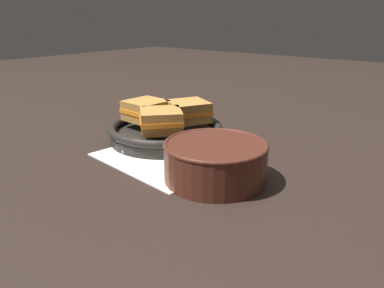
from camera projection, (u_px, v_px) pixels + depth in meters
name	position (u px, v px, depth m)	size (l,w,h in m)	color
ground_plane	(175.00, 162.00, 0.74)	(4.00, 4.00, 0.00)	black
napkin	(168.00, 156.00, 0.76)	(0.28, 0.25, 0.00)	white
soup_bowl	(215.00, 159.00, 0.65)	(0.18, 0.18, 0.07)	#4C2319
spoon	(174.00, 154.00, 0.76)	(0.14, 0.09, 0.01)	#B7B7BC
skillet	(166.00, 132.00, 0.86)	(0.29, 0.32, 0.04)	black
sandwich_near_left	(188.00, 111.00, 0.87)	(0.12, 0.12, 0.05)	#B27A38
sandwich_near_right	(146.00, 110.00, 0.87)	(0.09, 0.09, 0.05)	#B27A38
sandwich_far_left	(161.00, 121.00, 0.79)	(0.12, 0.12, 0.05)	#B27A38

